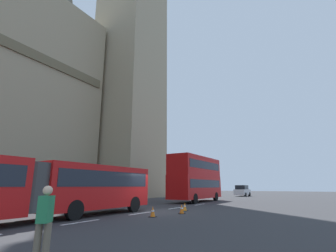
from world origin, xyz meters
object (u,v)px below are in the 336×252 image
Objects in this scene: traffic_cone_middle at (182,209)px; traffic_cone_east at (185,207)px; double_decker_bus at (196,177)px; articulated_bus at (27,185)px; sedan_lead at (242,191)px; pedestrian_near_cones at (44,220)px; traffic_cone_west at (153,212)px.

traffic_cone_middle and traffic_cone_east have the same top height.
double_decker_bus is at bearing 20.43° from traffic_cone_east.
articulated_bus is 28.04× the size of traffic_cone_middle.
sedan_lead is (37.60, -0.13, -0.83)m from articulated_bus.
sedan_lead is 41.21m from pedestrian_near_cones.
double_decker_bus is (19.09, 0.00, 0.96)m from articulated_bus.
sedan_lead is at bearing 6.40° from traffic_cone_west.
traffic_cone_east is (4.05, 0.09, 0.00)m from traffic_cone_west.
sedan_lead is 28.61m from traffic_cone_east.
articulated_bus is at bearing 149.99° from traffic_cone_middle.
double_decker_bus is 15.60× the size of traffic_cone_middle.
pedestrian_near_cones is at bearing -171.13° from sedan_lead.
traffic_cone_east is at bearing -159.57° from double_decker_bus.
traffic_cone_west is (5.17, -3.76, -1.46)m from articulated_bus.
articulated_bus reaches higher than traffic_cone_east.
pedestrian_near_cones reaches higher than traffic_cone_west.
articulated_bus is at bearing 179.81° from sedan_lead.
traffic_cone_east is (9.22, -3.67, -1.46)m from articulated_bus.
traffic_cone_middle is 1.83m from traffic_cone_east.
double_decker_bus is at bearing 20.59° from traffic_cone_middle.
double_decker_bus reaches higher than traffic_cone_middle.
traffic_cone_middle is (2.35, -0.58, 0.00)m from traffic_cone_west.
traffic_cone_west is 0.34× the size of pedestrian_near_cones.
articulated_bus is 37.61m from sedan_lead.
pedestrian_near_cones is at bearing -115.67° from articulated_bus.
pedestrian_near_cones is (-10.64, -2.13, 0.63)m from traffic_cone_middle.
articulated_bus is 9.62× the size of pedestrian_near_cones.
articulated_bus is 10.04m from traffic_cone_east.
articulated_bus reaches higher than traffic_cone_west.
double_decker_bus reaches higher than articulated_bus.
pedestrian_near_cones is at bearing -161.86° from traffic_cone_west.
articulated_bus is 6.56m from traffic_cone_west.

